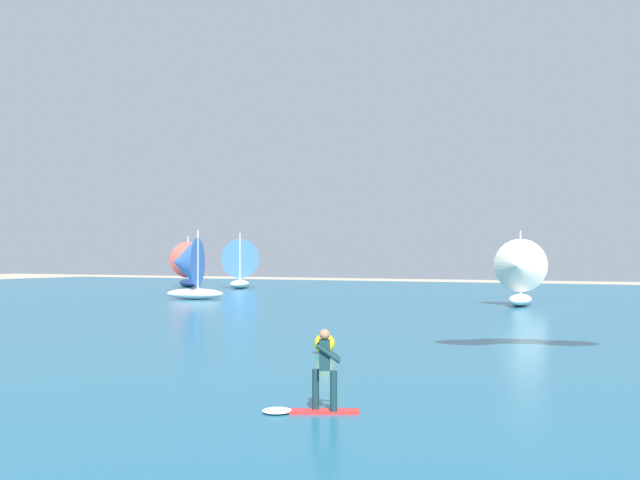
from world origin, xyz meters
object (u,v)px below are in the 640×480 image
Objects in this scene: kitesurfer at (315,382)px; marker_buoy at (325,344)px; sailboat_near_shore at (187,268)px; sailboat_mid_left at (190,264)px; sailboat_heeled_over at (243,263)px; sailboat_center_horizon at (519,272)px.

kitesurfer reaches higher than marker_buoy.
sailboat_near_shore is (-27.59, 33.38, 1.71)m from kitesurfer.
sailboat_near_shore reaches higher than marker_buoy.
sailboat_mid_left reaches higher than kitesurfer.
sailboat_heeled_over is (-7.46, 19.30, 0.17)m from sailboat_near_shore.
sailboat_center_horizon is 35.19m from sailboat_heeled_over.
sailboat_heeled_over is at bearing 151.58° from sailboat_center_horizon.
sailboat_mid_left is 0.96× the size of sailboat_heeled_over.
kitesurfer is 63.30m from sailboat_heeled_over.
sailboat_near_shore is 7.55× the size of marker_buoy.
sailboat_center_horizon is at bearing 96.53° from kitesurfer.
sailboat_heeled_over is (-30.94, 16.75, 0.31)m from sailboat_center_horizon.
sailboat_center_horizon is at bearing 6.20° from sailboat_near_shore.
sailboat_near_shore reaches higher than sailboat_center_horizon.
sailboat_center_horizon is (36.93, -16.22, -0.20)m from sailboat_mid_left.
sailboat_mid_left is at bearing -174.96° from sailboat_heeled_over.
sailboat_heeled_over is at bearing 111.13° from sailboat_near_shore.
sailboat_heeled_over reaches higher than sailboat_center_horizon.
sailboat_mid_left is 40.33m from sailboat_center_horizon.
sailboat_center_horizon reaches higher than kitesurfer.
sailboat_center_horizon is 27.31m from marker_buoy.
kitesurfer is 9.61m from marker_buoy.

